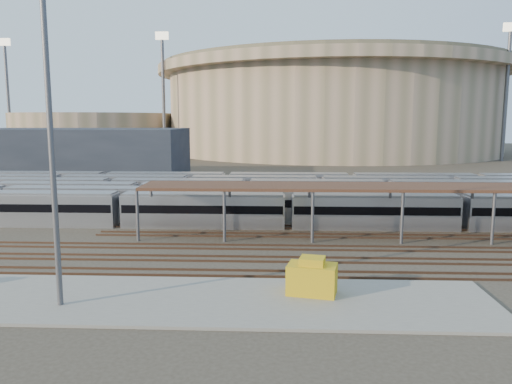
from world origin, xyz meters
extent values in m
plane|color=#383026|center=(0.00, 0.00, 0.00)|extent=(420.00, 420.00, 0.00)
cube|color=gray|center=(-5.00, -15.00, 0.10)|extent=(50.00, 9.00, 0.20)
cube|color=#B5B4B9|center=(6.92, 8.00, 1.80)|extent=(112.00, 2.90, 3.60)
cube|color=#B5B4B9|center=(-8.60, 12.20, 1.80)|extent=(112.00, 2.90, 3.60)
cube|color=#B5B4B9|center=(6.68, 16.40, 1.80)|extent=(112.00, 2.90, 3.60)
cube|color=#B5B4B9|center=(1.59, 20.60, 1.80)|extent=(112.00, 2.90, 3.60)
cube|color=#B5B4B9|center=(-7.08, 24.80, 1.80)|extent=(112.00, 2.90, 3.60)
cube|color=#B5B4B9|center=(-2.02, 29.00, 1.80)|extent=(112.00, 2.90, 3.60)
cylinder|color=#535358|center=(-8.00, 1.30, 2.50)|extent=(0.30, 0.30, 5.00)
cylinder|color=#535358|center=(-8.00, 6.70, 2.50)|extent=(0.30, 0.30, 5.00)
cylinder|color=#535358|center=(0.57, 1.30, 2.50)|extent=(0.30, 0.30, 5.00)
cylinder|color=#535358|center=(0.57, 6.70, 2.50)|extent=(0.30, 0.30, 5.00)
cylinder|color=#535358|center=(9.14, 1.30, 2.50)|extent=(0.30, 0.30, 5.00)
cylinder|color=#535358|center=(9.14, 6.70, 2.50)|extent=(0.30, 0.30, 5.00)
cylinder|color=#535358|center=(17.71, 1.30, 2.50)|extent=(0.30, 0.30, 5.00)
cylinder|color=#535358|center=(17.71, 6.70, 2.50)|extent=(0.30, 0.30, 5.00)
cylinder|color=#535358|center=(26.29, 1.30, 2.50)|extent=(0.30, 0.30, 5.00)
cylinder|color=#535358|center=(26.29, 6.70, 2.50)|extent=(0.30, 0.30, 5.00)
cube|color=#3D2719|center=(22.00, 4.00, 5.15)|extent=(60.00, 6.00, 0.30)
cube|color=#4C3323|center=(0.00, -1.75, 0.09)|extent=(170.00, 0.12, 0.18)
cube|color=#4C3323|center=(0.00, -0.25, 0.09)|extent=(170.00, 0.12, 0.18)
cube|color=#4C3323|center=(0.00, -5.75, 0.09)|extent=(170.00, 0.12, 0.18)
cube|color=#4C3323|center=(0.00, -4.25, 0.09)|extent=(170.00, 0.12, 0.18)
cube|color=#4C3323|center=(0.00, -9.75, 0.09)|extent=(170.00, 0.12, 0.18)
cube|color=#4C3323|center=(0.00, -8.25, 0.09)|extent=(170.00, 0.12, 0.18)
cylinder|color=tan|center=(25.00, 140.00, 14.00)|extent=(116.00, 116.00, 28.00)
cylinder|color=tan|center=(25.00, 140.00, 29.50)|extent=(124.00, 124.00, 3.00)
cylinder|color=brown|center=(25.00, 140.00, 31.75)|extent=(120.00, 120.00, 1.50)
cylinder|color=tan|center=(-60.00, 130.00, 7.00)|extent=(56.00, 56.00, 14.00)
cube|color=#1E232D|center=(-35.00, 55.00, 5.00)|extent=(42.00, 20.00, 10.00)
cylinder|color=#535358|center=(-30.00, 110.00, 18.00)|extent=(1.00, 1.00, 36.00)
cube|color=#FFF2CC|center=(-30.00, 110.00, 37.20)|extent=(4.00, 0.60, 2.40)
cylinder|color=#535358|center=(-85.00, 120.00, 18.00)|extent=(1.00, 1.00, 36.00)
cube|color=#FFF2CC|center=(-85.00, 120.00, 37.20)|extent=(4.00, 0.60, 2.40)
cylinder|color=#535358|center=(70.00, 100.00, 18.00)|extent=(1.00, 1.00, 36.00)
cube|color=#FFF2CC|center=(70.00, 100.00, 37.20)|extent=(4.00, 0.60, 2.40)
cylinder|color=#535358|center=(-10.00, 160.00, 18.00)|extent=(1.00, 1.00, 36.00)
cube|color=#FFF2CC|center=(-10.00, 160.00, 37.20)|extent=(4.00, 0.60, 2.40)
cylinder|color=#535358|center=(-8.03, -16.40, 9.75)|extent=(0.36, 0.36, 19.10)
cube|color=gold|center=(8.12, -13.66, 1.21)|extent=(3.60, 2.67, 2.03)
camera|label=1|loc=(5.78, -46.23, 11.90)|focal=35.00mm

